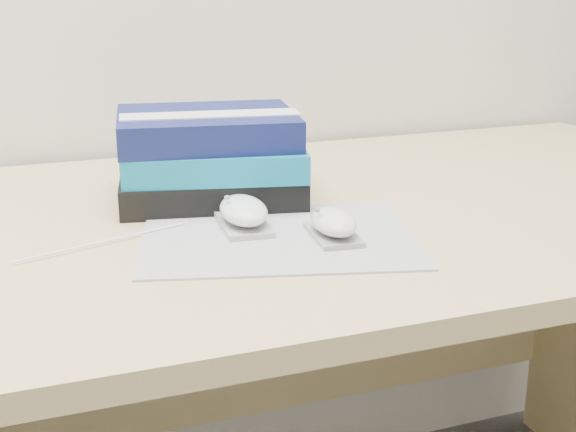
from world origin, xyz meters
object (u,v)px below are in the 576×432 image
object	(u,v)px
mouse_rear	(244,213)
desk	(267,341)
book_stack	(210,157)
pouch	(169,158)
mouse_front	(333,224)

from	to	relation	value
mouse_rear	desk	bearing A→B (deg)	59.82
book_stack	pouch	distance (m)	0.06
mouse_front	book_stack	xyz separation A→B (m)	(-0.09, 0.24, 0.04)
desk	mouse_rear	xyz separation A→B (m)	(-0.07, -0.13, 0.26)
mouse_rear	pouch	distance (m)	0.20
book_stack	pouch	world-z (taller)	book_stack
mouse_rear	mouse_front	bearing A→B (deg)	-39.71
desk	mouse_front	size ratio (longest dim) A/B	15.53
book_stack	mouse_front	bearing A→B (deg)	-68.07
desk	book_stack	distance (m)	0.31
desk	mouse_front	world-z (taller)	mouse_front
mouse_rear	mouse_front	distance (m)	0.12
desk	book_stack	bearing A→B (deg)	159.11
mouse_front	pouch	bearing A→B (deg)	118.94
book_stack	desk	bearing A→B (deg)	-20.89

